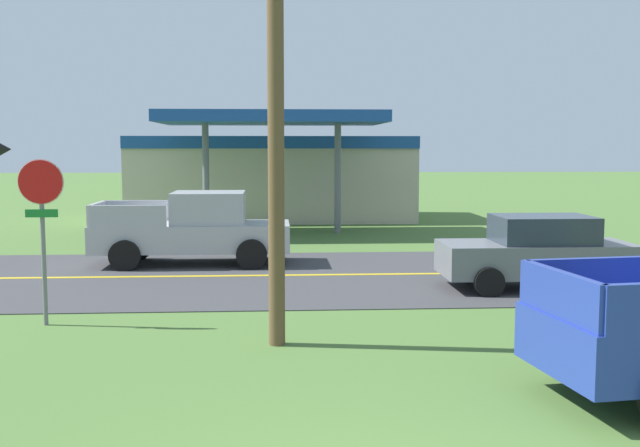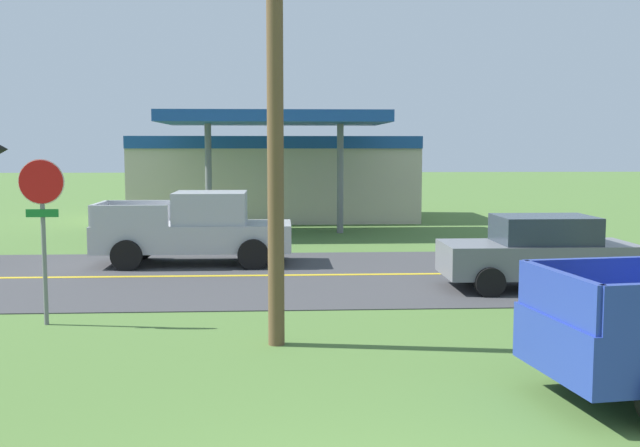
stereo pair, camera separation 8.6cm
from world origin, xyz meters
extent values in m
cube|color=#3D3D3F|center=(0.00, 13.00, 0.01)|extent=(140.00, 8.00, 0.02)
cube|color=gold|center=(0.00, 13.00, 0.02)|extent=(126.00, 0.20, 0.01)
cylinder|color=slate|center=(-4.88, 8.13, 1.10)|extent=(0.08, 0.08, 2.20)
cylinder|color=red|center=(-4.88, 8.10, 2.55)|extent=(0.76, 0.03, 0.76)
cylinder|color=white|center=(-4.88, 8.12, 2.55)|extent=(0.80, 0.01, 0.80)
cube|color=#19722D|center=(-4.88, 8.10, 2.00)|extent=(0.56, 0.03, 0.14)
cylinder|color=brown|center=(-0.78, 6.53, 4.04)|extent=(0.26, 0.26, 8.08)
cube|color=beige|center=(-0.86, 28.32, 1.80)|extent=(12.00, 6.00, 3.60)
cube|color=#19478C|center=(-0.86, 25.27, 3.35)|extent=(12.00, 0.12, 0.50)
cube|color=#19478C|center=(-0.86, 22.32, 4.20)|extent=(8.00, 5.00, 0.40)
cylinder|color=slate|center=(-3.26, 22.32, 2.10)|extent=(0.24, 0.24, 4.20)
cylinder|color=slate|center=(1.54, 22.32, 2.10)|extent=(0.24, 0.24, 4.20)
cube|color=#233893|center=(3.44, 4.39, 1.40)|extent=(1.95, 0.38, 0.56)
cube|color=#233893|center=(2.60, 3.35, 1.40)|extent=(0.37, 1.88, 0.56)
cylinder|color=black|center=(3.35, 4.44, 0.40)|extent=(0.83, 0.38, 0.80)
cube|color=#A8AAAF|center=(-3.01, 15.00, 0.76)|extent=(5.20, 1.96, 0.72)
cube|color=#A8AAAF|center=(-2.56, 15.00, 1.54)|extent=(1.90, 1.80, 0.84)
cube|color=#28333D|center=(-1.67, 15.00, 1.54)|extent=(0.10, 1.66, 0.71)
cube|color=#A8AAAF|center=(-4.53, 15.92, 1.40)|extent=(1.95, 0.12, 0.56)
cube|color=#A8AAAF|center=(-4.53, 14.08, 1.40)|extent=(1.95, 0.12, 0.56)
cube|color=#A8AAAF|center=(-5.51, 15.00, 1.40)|extent=(0.12, 1.88, 0.56)
cylinder|color=black|center=(-1.39, 15.98, 0.40)|extent=(0.80, 0.28, 0.80)
cylinder|color=black|center=(-1.39, 14.02, 0.40)|extent=(0.80, 0.28, 0.80)
cylinder|color=black|center=(-4.62, 15.98, 0.40)|extent=(0.80, 0.28, 0.80)
cylinder|color=black|center=(-4.62, 14.02, 0.40)|extent=(0.80, 0.28, 0.80)
cube|color=slate|center=(5.00, 11.00, 0.68)|extent=(4.20, 1.76, 0.72)
cube|color=#2D3842|center=(5.15, 11.00, 1.34)|extent=(2.10, 1.56, 0.60)
cylinder|color=black|center=(3.70, 10.12, 0.32)|extent=(0.64, 0.24, 0.64)
cylinder|color=black|center=(3.70, 11.88, 0.32)|extent=(0.64, 0.24, 0.64)
cylinder|color=black|center=(6.30, 10.12, 0.32)|extent=(0.64, 0.24, 0.64)
cylinder|color=black|center=(6.30, 11.88, 0.32)|extent=(0.64, 0.24, 0.64)
camera|label=1|loc=(-0.83, -5.40, 3.15)|focal=42.60mm
camera|label=2|loc=(-0.74, -5.41, 3.15)|focal=42.60mm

